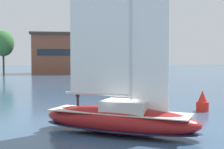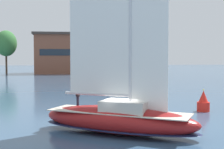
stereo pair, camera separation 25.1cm
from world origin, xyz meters
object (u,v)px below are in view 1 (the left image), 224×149
at_px(sailboat_main, 119,116).
at_px(channel_buoy, 202,102).
at_px(sailboat_moored_mid_channel, 155,79).
at_px(tree_shore_center, 3,43).

height_order(sailboat_main, channel_buoy, sailboat_main).
relative_size(sailboat_moored_mid_channel, channel_buoy, 5.07).
bearing_deg(channel_buoy, tree_shore_center, 113.60).
distance_m(sailboat_main, sailboat_moored_mid_channel, 43.42).
bearing_deg(sailboat_main, channel_buoy, 38.60).
relative_size(tree_shore_center, sailboat_main, 0.90).
relative_size(tree_shore_center, sailboat_moored_mid_channel, 1.26).
height_order(sailboat_moored_mid_channel, channel_buoy, sailboat_moored_mid_channel).
height_order(tree_shore_center, sailboat_moored_mid_channel, tree_shore_center).
xyz_separation_m(sailboat_main, sailboat_moored_mid_channel, (14.60, 40.89, -0.31)).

